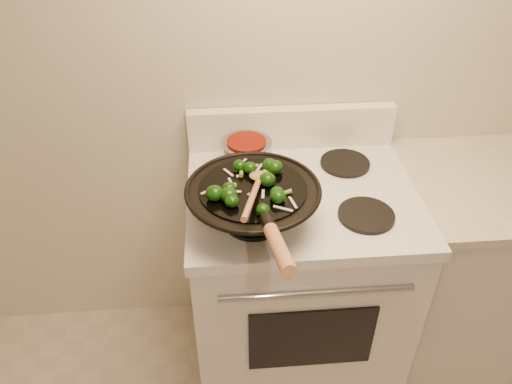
{
  "coord_description": "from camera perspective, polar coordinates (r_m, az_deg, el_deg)",
  "views": [
    {
      "loc": [
        -0.49,
        -0.17,
        1.93
      ],
      "look_at": [
        -0.4,
        1.03,
        1.03
      ],
      "focal_mm": 35.0,
      "sensor_mm": 36.0,
      "label": 1
    }
  ],
  "objects": [
    {
      "name": "wooden_spoon",
      "position": [
        1.44,
        0.01,
        0.56
      ],
      "size": [
        0.11,
        0.31,
        0.08
      ],
      "color": "#AC6C43",
      "rests_on": "wok"
    },
    {
      "name": "counter_unit",
      "position": [
        2.26,
        24.13,
        -8.01
      ],
      "size": [
        0.89,
        0.62,
        0.91
      ],
      "color": "silver",
      "rests_on": "ground"
    },
    {
      "name": "wok",
      "position": [
        1.51,
        -0.3,
        -1.26
      ],
      "size": [
        0.41,
        0.68,
        0.26
      ],
      "color": "black",
      "rests_on": "stove"
    },
    {
      "name": "stirfry",
      "position": [
        1.46,
        -0.58,
        0.93
      ],
      "size": [
        0.27,
        0.3,
        0.05
      ],
      "color": "#0D3207",
      "rests_on": "wok"
    },
    {
      "name": "saucepan",
      "position": [
        1.77,
        -1.09,
        4.36
      ],
      "size": [
        0.18,
        0.28,
        0.11
      ],
      "color": "#989AA0",
      "rests_on": "stove"
    },
    {
      "name": "stove",
      "position": [
        2.0,
        4.6,
        -10.25
      ],
      "size": [
        0.78,
        0.67,
        1.08
      ],
      "color": "white",
      "rests_on": "ground"
    }
  ]
}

